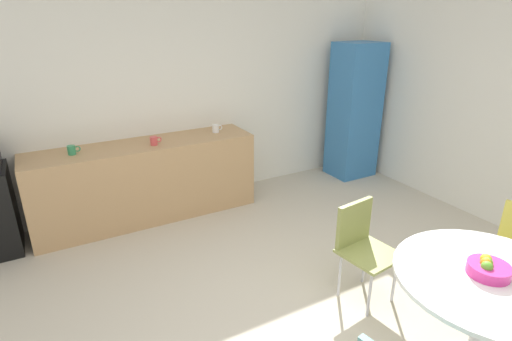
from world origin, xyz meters
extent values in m
cube|color=white|center=(0.00, 3.00, 1.30)|extent=(6.00, 0.10, 2.60)
cube|color=tan|center=(-0.44, 2.65, 0.45)|extent=(2.50, 0.60, 0.90)
cube|color=#3372B2|center=(2.55, 2.55, 0.95)|extent=(0.60, 0.50, 1.89)
cylinder|color=silver|center=(0.86, -0.61, 0.39)|extent=(0.08, 0.08, 0.72)
cylinder|color=white|center=(0.86, -0.61, 0.74)|extent=(1.17, 1.17, 0.03)
cylinder|color=silver|center=(1.52, -0.23, 0.21)|extent=(0.02, 0.02, 0.42)
cylinder|color=silver|center=(1.82, -0.13, 0.21)|extent=(0.02, 0.02, 0.42)
cylinder|color=silver|center=(0.93, 0.15, 0.21)|extent=(0.02, 0.02, 0.42)
cylinder|color=silver|center=(0.61, 0.11, 0.21)|extent=(0.02, 0.02, 0.42)
cylinder|color=silver|center=(0.89, 0.46, 0.21)|extent=(0.02, 0.02, 0.42)
cylinder|color=silver|center=(0.58, 0.42, 0.21)|extent=(0.02, 0.02, 0.42)
cube|color=#8C934C|center=(0.75, 0.29, 0.44)|extent=(0.47, 0.47, 0.03)
cube|color=#8C934C|center=(0.73, 0.47, 0.64)|extent=(0.38, 0.08, 0.38)
cylinder|color=#D8338C|center=(0.86, -0.59, 0.79)|extent=(0.26, 0.26, 0.07)
sphere|color=orange|center=(0.85, -0.57, 0.83)|extent=(0.07, 0.07, 0.07)
sphere|color=yellow|center=(0.89, -0.54, 0.83)|extent=(0.07, 0.07, 0.07)
sphere|color=#66B233|center=(0.86, -0.57, 0.83)|extent=(0.07, 0.07, 0.07)
sphere|color=#66B233|center=(0.82, -0.59, 0.83)|extent=(0.07, 0.07, 0.07)
cylinder|color=#338C59|center=(-1.17, 2.64, 0.95)|extent=(0.08, 0.08, 0.09)
torus|color=#338C59|center=(-1.12, 2.64, 0.95)|extent=(0.06, 0.01, 0.06)
cylinder|color=#D84C4C|center=(-0.34, 2.55, 0.95)|extent=(0.08, 0.08, 0.09)
torus|color=#D84C4C|center=(-0.28, 2.55, 0.95)|extent=(0.06, 0.01, 0.06)
cylinder|color=white|center=(0.45, 2.68, 0.95)|extent=(0.08, 0.08, 0.09)
torus|color=white|center=(0.51, 2.68, 0.95)|extent=(0.06, 0.01, 0.06)
camera|label=1|loc=(-1.43, -1.72, 2.28)|focal=28.39mm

